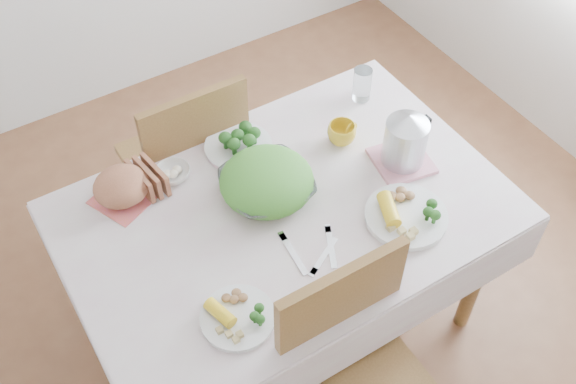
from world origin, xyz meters
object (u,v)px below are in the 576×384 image
dinner_plate_right (406,216)px  chair_far (184,163)px  yellow_mug (342,134)px  salad_bowl (267,186)px  dinner_plate_left (238,318)px  electric_kettle (406,139)px  dining_table (286,272)px

dinner_plate_right → chair_far: bearing=115.5°
chair_far → yellow_mug: chair_far is taller
chair_far → salad_bowl: bearing=99.5°
chair_far → dinner_plate_right: 1.05m
dinner_plate_left → dinner_plate_right: size_ratio=0.81×
chair_far → salad_bowl: (0.09, -0.56, 0.33)m
salad_bowl → dinner_plate_right: salad_bowl is taller
dinner_plate_right → yellow_mug: (0.02, 0.42, 0.03)m
dinner_plate_right → electric_kettle: electric_kettle is taller
dinner_plate_left → electric_kettle: electric_kettle is taller
dining_table → electric_kettle: electric_kettle is taller
dinner_plate_right → electric_kettle: size_ratio=1.32×
dinner_plate_left → electric_kettle: bearing=17.3°
salad_bowl → dinner_plate_left: salad_bowl is taller
dining_table → yellow_mug: yellow_mug is taller
electric_kettle → dinner_plate_left: bearing=-175.5°
dinner_plate_left → dinner_plate_right: (0.67, 0.04, 0.00)m
electric_kettle → yellow_mug: bearing=108.9°
chair_far → yellow_mug: bearing=133.7°
dinner_plate_left → yellow_mug: 0.84m
yellow_mug → dining_table: bearing=-153.9°
yellow_mug → electric_kettle: (0.13, -0.20, 0.08)m
chair_far → salad_bowl: chair_far is taller
dinner_plate_left → dinner_plate_right: bearing=3.5°
dinner_plate_right → salad_bowl: bearing=134.7°
dinner_plate_left → dining_table: bearing=39.6°
yellow_mug → electric_kettle: bearing=-58.3°
salad_bowl → yellow_mug: (0.37, 0.07, 0.00)m
chair_far → dinner_plate_left: 1.02m
salad_bowl → chair_far: bearing=99.1°
salad_bowl → electric_kettle: (0.49, -0.13, 0.08)m
yellow_mug → salad_bowl: bearing=-168.5°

